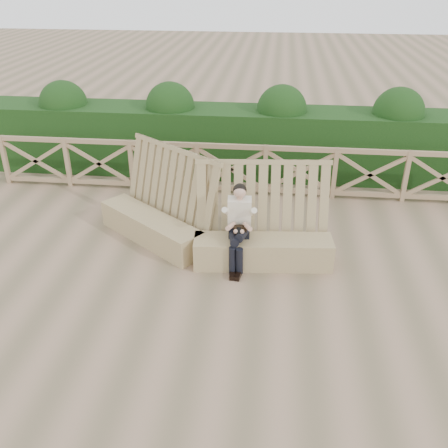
# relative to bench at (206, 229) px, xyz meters

# --- Properties ---
(ground) EXTENTS (60.00, 60.00, 0.00)m
(ground) POSITION_rel_bench_xyz_m (0.18, -1.11, -0.41)
(ground) COLOR brown
(ground) RESTS_ON ground
(bench) EXTENTS (4.17, 2.01, 1.61)m
(bench) POSITION_rel_bench_xyz_m (0.00, 0.00, 0.00)
(bench) COLOR #957F55
(bench) RESTS_ON ground
(woman) EXTENTS (0.39, 0.81, 1.38)m
(woman) POSITION_rel_bench_xyz_m (0.58, -0.38, 0.35)
(woman) COLOR black
(woman) RESTS_ON ground
(guardrail) EXTENTS (10.10, 0.09, 1.10)m
(guardrail) POSITION_rel_bench_xyz_m (0.18, 2.39, 0.15)
(guardrail) COLOR #927955
(guardrail) RESTS_ON ground
(hedge) EXTENTS (12.00, 1.20, 1.50)m
(hedge) POSITION_rel_bench_xyz_m (0.18, 3.59, 0.34)
(hedge) COLOR black
(hedge) RESTS_ON ground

